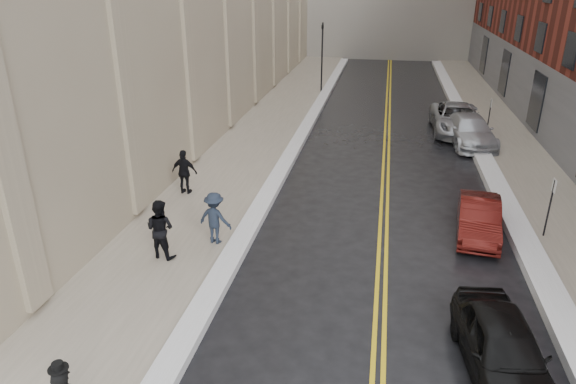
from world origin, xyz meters
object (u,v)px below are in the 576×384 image
at_px(car_maroon, 479,218).
at_px(car_silver_far, 457,119).
at_px(pedestrian_c, 185,172).
at_px(car_black, 503,348).
at_px(pedestrian_a, 160,229).
at_px(pedestrian_b, 215,218).
at_px(car_silver_near, 470,131).

bearing_deg(car_maroon, car_silver_far, 93.84).
distance_m(car_maroon, pedestrian_c, 11.30).
bearing_deg(car_black, car_silver_far, 80.45).
xyz_separation_m(car_black, pedestrian_c, (-10.71, 8.33, 0.36)).
bearing_deg(car_black, car_maroon, 79.64).
bearing_deg(pedestrian_a, car_black, 172.46).
relative_size(car_silver_far, pedestrian_c, 3.15).
height_order(car_maroon, car_silver_far, car_silver_far).
xyz_separation_m(car_maroon, car_silver_far, (0.65, 12.95, 0.17)).
height_order(pedestrian_a, pedestrian_b, pedestrian_a).
xyz_separation_m(pedestrian_a, pedestrian_c, (-1.14, 4.99, -0.05)).
xyz_separation_m(car_black, pedestrian_b, (-8.20, 4.53, 0.33)).
distance_m(car_black, pedestrian_b, 9.37).
bearing_deg(car_silver_far, car_black, -94.49).
xyz_separation_m(car_silver_far, pedestrian_c, (-11.87, -11.65, 0.26)).
bearing_deg(pedestrian_b, car_silver_near, -114.31).
bearing_deg(car_maroon, car_silver_near, 90.95).
bearing_deg(car_maroon, pedestrian_c, -179.88).
bearing_deg(pedestrian_b, car_maroon, -151.96).
height_order(car_maroon, pedestrian_c, pedestrian_c).
height_order(car_maroon, pedestrian_a, pedestrian_a).
xyz_separation_m(car_silver_far, pedestrian_b, (-9.35, -15.44, 0.24)).
bearing_deg(car_silver_far, car_maroon, -94.05).
distance_m(car_black, car_silver_near, 17.91).
height_order(car_silver_near, pedestrian_a, pedestrian_a).
relative_size(car_black, car_silver_far, 0.72).
relative_size(pedestrian_b, pedestrian_c, 0.97).
xyz_separation_m(car_maroon, pedestrian_a, (-10.08, -3.69, 0.48)).
bearing_deg(car_maroon, pedestrian_a, -153.18).
bearing_deg(pedestrian_c, car_maroon, 177.43).
relative_size(car_silver_far, pedestrian_a, 3.00).
bearing_deg(car_silver_near, car_black, -101.25).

